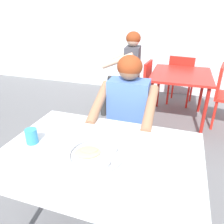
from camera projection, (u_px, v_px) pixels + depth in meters
name	position (u px, v px, depth m)	size (l,w,h in m)	color
table_foreground	(100.00, 163.00, 1.29)	(1.17, 0.84, 0.75)	silver
thali_tray	(97.00, 154.00, 1.23)	(0.32, 0.32, 0.03)	#B7BABF
drinking_cup	(32.00, 136.00, 1.34)	(0.07, 0.07, 0.10)	#338CBF
chair_foreground	(131.00, 125.00, 2.09)	(0.42, 0.43, 0.86)	#3F3F44
diner_foreground	(126.00, 115.00, 1.81)	(0.50, 0.56, 1.19)	black
table_background_red	(181.00, 79.00, 3.00)	(0.79, 0.94, 0.71)	red
chair_red_left	(139.00, 85.00, 3.26)	(0.45, 0.42, 0.83)	red
chair_red_far	(181.00, 77.00, 3.58)	(0.48, 0.47, 0.84)	red
patron_background	(126.00, 67.00, 3.17)	(0.58, 0.52, 1.24)	#2C2C2C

